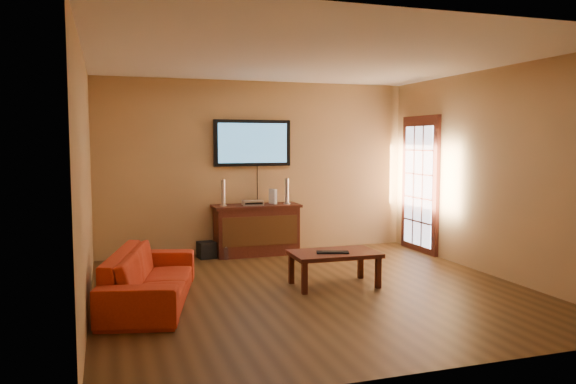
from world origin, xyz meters
name	(u,v)px	position (x,y,z in m)	size (l,w,h in m)	color
ground_plane	(313,290)	(0.00, 0.00, 0.00)	(5.00, 5.00, 0.00)	#392410
room_walls	(296,147)	(0.00, 0.62, 1.69)	(5.00, 5.00, 5.00)	tan
french_door	(420,186)	(2.46, 1.70, 1.05)	(0.07, 1.02, 2.22)	#38140C
media_console	(256,230)	(-0.09, 2.24, 0.39)	(1.35, 0.51, 0.78)	#38140C
television	(252,143)	(-0.09, 2.45, 1.73)	(1.23, 0.08, 0.72)	black
coffee_table	(334,256)	(0.32, 0.11, 0.37)	(1.06, 0.65, 0.42)	#38140C
sofa	(150,268)	(-1.86, 0.04, 0.39)	(1.98, 0.58, 0.77)	#AD2C13
speaker_left	(223,194)	(-0.61, 2.24, 0.97)	(0.11, 0.11, 0.40)	silver
speaker_right	(287,192)	(0.39, 2.20, 0.96)	(0.11, 0.11, 0.40)	silver
av_receiver	(253,203)	(-0.15, 2.22, 0.82)	(0.31, 0.22, 0.07)	silver
game_console	(273,196)	(0.19, 2.27, 0.90)	(0.05, 0.17, 0.23)	white
subwoofer	(207,250)	(-0.88, 2.22, 0.12)	(0.25, 0.25, 0.25)	black
bottle	(226,253)	(-0.63, 2.00, 0.10)	(0.07, 0.07, 0.21)	white
keyboard	(333,252)	(0.27, 0.04, 0.43)	(0.41, 0.26, 0.02)	black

